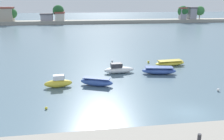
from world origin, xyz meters
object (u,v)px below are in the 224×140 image
moored_boat_2 (119,69)px  mooring_buoy_0 (148,62)px  mooring_buoy_2 (46,108)px  moored_boat_1 (97,82)px  mooring_buoy_3 (218,90)px  moored_boat_3 (159,70)px  moored_boat_0 (58,83)px  moored_boat_4 (170,63)px  mooring_buoy_4 (112,61)px  mooring_bollard (199,138)px

moored_boat_2 → mooring_buoy_0: size_ratio=11.85×
mooring_buoy_0 → mooring_buoy_2: bearing=-133.1°
moored_boat_1 → mooring_buoy_3: 15.89m
moored_boat_3 → moored_boat_0: bearing=-154.6°
moored_boat_4 → mooring_buoy_2: 25.25m
moored_boat_0 → mooring_buoy_4: (9.16, 12.35, -0.44)m
moored_boat_0 → mooring_buoy_2: 6.98m
mooring_buoy_2 → mooring_buoy_4: bearing=62.4°
mooring_buoy_3 → moored_boat_2: bearing=138.4°
mooring_buoy_0 → moored_boat_1: bearing=-133.8°
mooring_bollard → mooring_buoy_2: 16.61m
moored_boat_2 → moored_boat_4: size_ratio=0.89×
moored_boat_3 → mooring_bollard: bearing=-92.0°
moored_boat_4 → mooring_buoy_3: size_ratio=14.67×
moored_boat_1 → mooring_buoy_0: (10.61, 11.05, -0.34)m
moored_boat_3 → moored_boat_4: (3.64, 4.65, -0.10)m
moored_boat_1 → mooring_buoy_4: moored_boat_1 is taller
moored_boat_0 → moored_boat_2: bearing=24.7°
moored_boat_2 → mooring_buoy_3: bearing=-45.1°
mooring_buoy_2 → mooring_buoy_3: size_ratio=0.79×
moored_boat_2 → mooring_buoy_0: 8.63m
moored_boat_0 → mooring_buoy_2: moored_boat_0 is taller
mooring_bollard → moored_boat_1: (-4.95, 18.88, -2.30)m
moored_boat_0 → mooring_buoy_0: size_ratio=9.05×
moored_boat_4 → mooring_buoy_0: moored_boat_4 is taller
moored_boat_2 → mooring_buoy_2: 15.84m
mooring_buoy_0 → mooring_buoy_2: 24.36m
mooring_buoy_2 → mooring_buoy_3: (21.28, 2.25, 0.04)m
moored_boat_3 → mooring_buoy_0: size_ratio=13.43×
mooring_bollard → moored_boat_3: (5.30, 23.00, -2.31)m
moored_boat_2 → moored_boat_3: bearing=-15.8°
moored_boat_2 → moored_boat_4: (9.86, 3.29, -0.17)m
mooring_bollard → moored_boat_2: (-0.92, 24.37, -2.23)m
moored_boat_2 → mooring_buoy_2: size_ratio=16.52×
moored_boat_2 → mooring_buoy_4: moored_boat_2 is taller
mooring_buoy_2 → mooring_buoy_4: size_ratio=0.70×
moored_boat_0 → moored_boat_3: bearing=9.0°
mooring_bollard → moored_boat_3: bearing=77.0°
moored_boat_3 → moored_boat_2: bearing=178.6°
moored_boat_2 → mooring_buoy_4: 7.05m
moored_boat_4 → mooring_buoy_4: (-9.85, 3.75, -0.23)m
moored_boat_0 → moored_boat_3: moored_boat_0 is taller
mooring_buoy_0 → mooring_buoy_2: size_ratio=1.39×
moored_boat_4 → moored_boat_3: bearing=-132.7°
moored_boat_2 → mooring_buoy_0: bearing=36.7°
mooring_buoy_2 → mooring_buoy_3: mooring_buoy_3 is taller
moored_boat_0 → moored_boat_1: moored_boat_0 is taller
moored_boat_1 → moored_boat_4: size_ratio=0.85×
mooring_bollard → moored_boat_2: bearing=92.2°
mooring_bollard → mooring_buoy_2: size_ratio=1.85×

